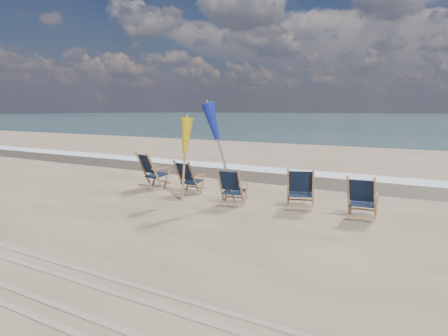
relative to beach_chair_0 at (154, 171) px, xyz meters
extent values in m
cube|color=silver|center=(2.75, 5.38, -0.52)|extent=(200.00, 1.40, 0.01)
cube|color=#42362A|center=(2.75, 3.88, -0.53)|extent=(200.00, 2.60, 0.00)
cylinder|color=#A47449|center=(1.58, -0.68, 0.48)|extent=(0.06, 0.06, 2.01)
cone|color=gold|center=(1.58, -0.68, 1.01)|extent=(0.30, 0.30, 0.85)
cylinder|color=#A5A5AD|center=(2.64, -0.59, 0.69)|extent=(0.06, 0.06, 2.43)
cone|color=navy|center=(2.64, -0.59, 1.43)|extent=(0.30, 0.30, 0.85)
camera|label=1|loc=(8.05, -8.94, 1.69)|focal=35.00mm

